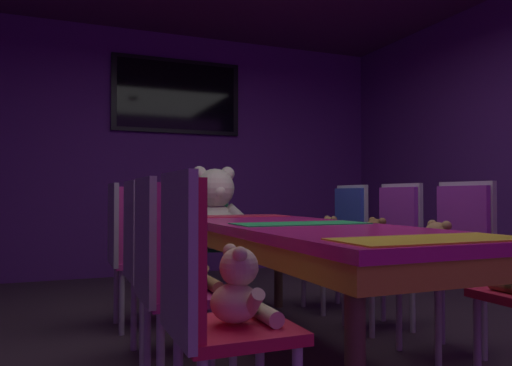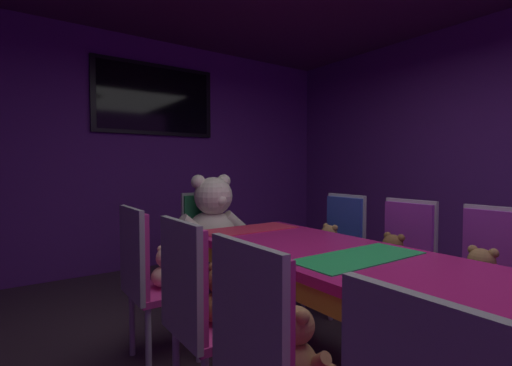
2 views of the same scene
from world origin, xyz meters
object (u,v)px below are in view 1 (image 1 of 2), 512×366
at_px(teddy_left_3, 146,243).
at_px(king_teddy_bear, 215,212).
at_px(chair_left_1, 162,264).
at_px(chair_right_3, 344,233).
at_px(chair_left_2, 145,250).
at_px(wall_tv, 177,96).
at_px(chair_right_2, 392,240).
at_px(teddy_right_3, 328,236).
at_px(teddy_right_1, 437,251).
at_px(teddy_left_2, 170,252).
at_px(throne_chair, 209,229).
at_px(teddy_right_2, 375,242).
at_px(chair_left_0, 200,287).
at_px(chair_right_1, 456,248).
at_px(teddy_left_0, 240,290).
at_px(teddy_left_1, 193,267).
at_px(chair_left_3, 125,240).
at_px(banquet_table, 300,239).

bearing_deg(teddy_left_3, king_teddy_bear, 43.99).
bearing_deg(teddy_left_3, chair_left_1, -96.21).
bearing_deg(chair_left_1, chair_right_3, 35.06).
bearing_deg(chair_left_2, wall_tv, 73.59).
xyz_separation_m(chair_right_2, teddy_right_3, (-0.15, 0.62, -0.02)).
relative_size(teddy_right_1, teddy_right_3, 1.08).
xyz_separation_m(teddy_left_2, chair_right_3, (1.54, 0.62, 0.01)).
xyz_separation_m(chair_left_2, chair_right_2, (1.69, 0.00, 0.00)).
bearing_deg(teddy_left_3, throne_chair, 50.34).
relative_size(teddy_left_3, chair_right_2, 0.28).
height_order(chair_left_2, teddy_right_3, chair_left_2).
height_order(chair_left_1, teddy_right_2, chair_left_1).
xyz_separation_m(chair_left_0, teddy_right_1, (1.56, 0.61, -0.01)).
relative_size(chair_right_3, wall_tv, 0.66).
bearing_deg(chair_right_1, throne_chair, -68.04).
distance_m(teddy_right_3, throne_chair, 1.15).
xyz_separation_m(teddy_right_2, throne_chair, (-0.71, 1.52, 0.01)).
height_order(teddy_right_2, king_teddy_bear, king_teddy_bear).
relative_size(chair_left_2, chair_right_3, 1.00).
distance_m(teddy_right_1, throne_chair, 2.23).
bearing_deg(chair_left_0, chair_left_1, 90.47).
bearing_deg(chair_right_2, chair_left_2, 0.10).
relative_size(teddy_left_0, chair_right_2, 0.29).
bearing_deg(chair_right_1, teddy_left_1, -0.34).
relative_size(teddy_left_1, teddy_left_3, 1.04).
relative_size(teddy_right_2, chair_right_3, 0.32).
relative_size(chair_left_2, chair_left_3, 1.00).
xyz_separation_m(chair_right_1, throne_chair, (-0.85, 2.11, 0.00)).
xyz_separation_m(teddy_right_1, chair_right_3, (0.15, 1.21, 0.01)).
xyz_separation_m(chair_left_2, teddy_right_1, (1.54, -0.59, -0.01)).
height_order(teddy_left_0, king_teddy_bear, king_teddy_bear).
distance_m(teddy_left_2, king_teddy_bear, 1.53).
xyz_separation_m(teddy_left_3, wall_tv, (0.72, 2.17, 1.48)).
relative_size(chair_left_1, chair_left_3, 1.00).
xyz_separation_m(chair_left_0, teddy_right_3, (1.56, 1.81, -0.02)).
bearing_deg(chair_left_2, chair_left_1, -91.98).
xyz_separation_m(teddy_left_3, teddy_right_2, (1.43, -0.66, 0.01)).
xyz_separation_m(banquet_table, teddy_right_3, (0.71, 0.90, -0.08)).
distance_m(chair_right_2, wall_tv, 3.29).
bearing_deg(teddy_right_2, chair_right_1, 103.58).
distance_m(chair_left_1, king_teddy_bear, 2.12).
distance_m(chair_right_2, king_teddy_bear, 1.61).
height_order(teddy_left_0, teddy_right_3, teddy_right_3).
height_order(chair_left_1, chair_right_3, same).
bearing_deg(wall_tv, teddy_left_0, -99.94).
relative_size(chair_left_1, teddy_left_2, 3.21).
bearing_deg(teddy_right_1, chair_left_2, -20.84).
bearing_deg(throne_chair, banquet_table, -0.00).
height_order(teddy_left_1, king_teddy_bear, king_teddy_bear).
xyz_separation_m(teddy_right_2, teddy_right_3, (-0.00, 0.62, -0.01)).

